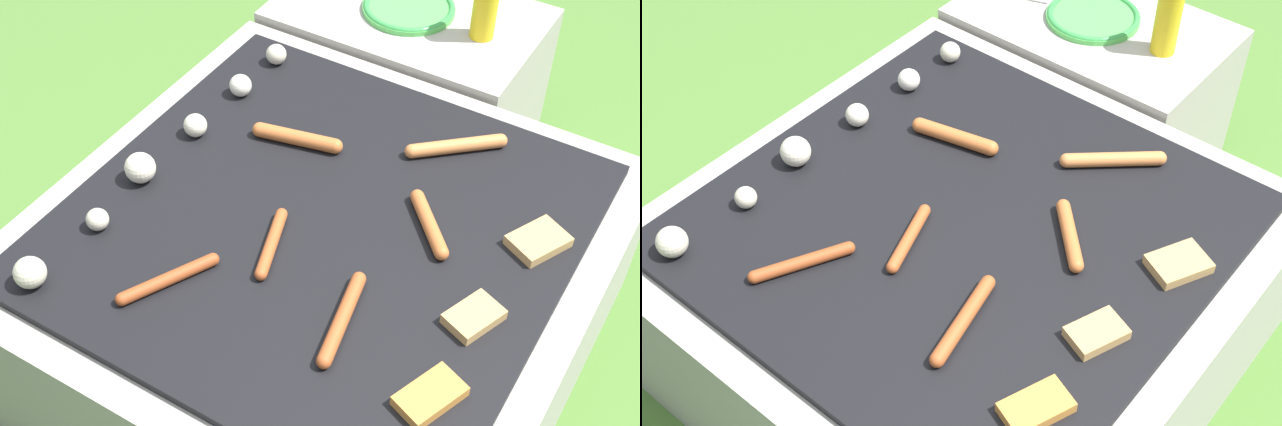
{
  "view_description": "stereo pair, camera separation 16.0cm",
  "coord_description": "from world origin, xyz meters",
  "views": [
    {
      "loc": [
        -0.96,
        -0.58,
        1.52
      ],
      "look_at": [
        0.0,
        0.0,
        0.39
      ],
      "focal_mm": 50.0,
      "sensor_mm": 36.0,
      "label": 1
    },
    {
      "loc": [
        -0.87,
        -0.71,
        1.52
      ],
      "look_at": [
        0.0,
        0.0,
        0.39
      ],
      "focal_mm": 50.0,
      "sensor_mm": 36.0,
      "label": 2
    }
  ],
  "objects": [
    {
      "name": "sausage_front_center",
      "position": [
        0.3,
        -0.13,
        0.38
      ],
      "size": [
        0.15,
        0.16,
        0.03
      ],
      "color": "#C6753D",
      "rests_on": "grill"
    },
    {
      "name": "bread_slice_left",
      "position": [
        -0.07,
        -0.33,
        0.38
      ],
      "size": [
        0.11,
        0.09,
        0.02
      ],
      "color": "tan",
      "rests_on": "grill"
    },
    {
      "name": "mushroom_row",
      "position": [
        -0.04,
        0.34,
        0.4
      ],
      "size": [
        0.8,
        0.07,
        0.06
      ],
      "color": "beige",
      "rests_on": "grill"
    },
    {
      "name": "sausage_mid_left",
      "position": [
        -0.18,
        -0.15,
        0.38
      ],
      "size": [
        0.2,
        0.06,
        0.03
      ],
      "color": "#A34C23",
      "rests_on": "grill"
    },
    {
      "name": "bread_slice_right",
      "position": [
        -0.24,
        -0.34,
        0.38
      ],
      "size": [
        0.12,
        0.1,
        0.02
      ],
      "color": "#D18438",
      "rests_on": "grill"
    },
    {
      "name": "sausage_back_left",
      "position": [
        -0.1,
        0.04,
        0.38
      ],
      "size": [
        0.16,
        0.07,
        0.02
      ],
      "color": "#A34C23",
      "rests_on": "grill"
    },
    {
      "name": "sausage_back_right",
      "position": [
        -0.26,
        0.14,
        0.38
      ],
      "size": [
        0.17,
        0.1,
        0.02
      ],
      "color": "#93421E",
      "rests_on": "grill"
    },
    {
      "name": "sausage_mid_right",
      "position": [
        0.16,
        0.15,
        0.39
      ],
      "size": [
        0.06,
        0.18,
        0.03
      ],
      "color": "#B7602D",
      "rests_on": "grill"
    },
    {
      "name": "ground_plane",
      "position": [
        0.0,
        0.0,
        0.0
      ],
      "size": [
        14.0,
        14.0,
        0.0
      ],
      "primitive_type": "plane",
      "color": "#47702D"
    },
    {
      "name": "grill",
      "position": [
        0.0,
        0.0,
        0.18
      ],
      "size": [
        0.99,
        0.99,
        0.37
      ],
      "color": "#9E998E",
      "rests_on": "ground_plane"
    },
    {
      "name": "bread_slice_center",
      "position": [
        0.15,
        -0.36,
        0.38
      ],
      "size": [
        0.12,
        0.11,
        0.02
      ],
      "color": "tan",
      "rests_on": "grill"
    },
    {
      "name": "sausage_front_left",
      "position": [
        0.08,
        -0.18,
        0.38
      ],
      "size": [
        0.13,
        0.13,
        0.03
      ],
      "color": "#B7602D",
      "rests_on": "grill"
    },
    {
      "name": "side_ledge",
      "position": [
        0.7,
        0.18,
        0.19
      ],
      "size": [
        0.39,
        0.62,
        0.37
      ],
      "color": "#9E998E",
      "rests_on": "ground_plane"
    },
    {
      "name": "plate_colorful",
      "position": [
        0.7,
        0.18,
        0.38
      ],
      "size": [
        0.22,
        0.22,
        0.02
      ],
      "color": "#4CB24C",
      "rests_on": "side_ledge"
    }
  ]
}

